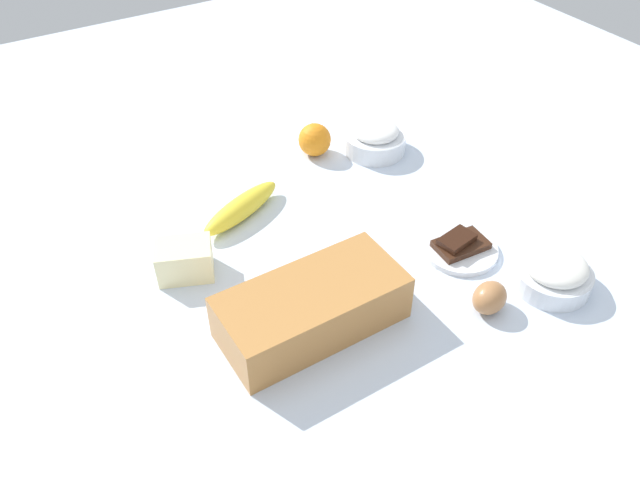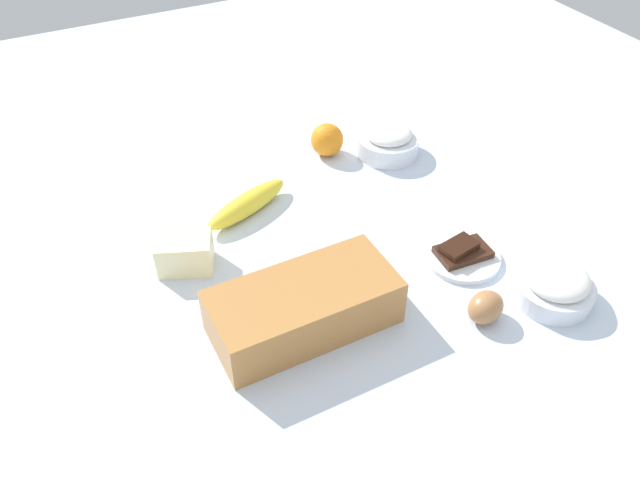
{
  "view_description": "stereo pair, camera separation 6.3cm",
  "coord_description": "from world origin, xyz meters",
  "px_view_note": "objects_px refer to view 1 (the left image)",
  "views": [
    {
      "loc": [
        0.42,
        0.69,
        0.74
      ],
      "look_at": [
        0.0,
        0.0,
        0.04
      ],
      "focal_mm": 35.66,
      "sensor_mm": 36.0,
      "label": 1
    },
    {
      "loc": [
        0.36,
        0.72,
        0.74
      ],
      "look_at": [
        0.0,
        0.0,
        0.04
      ],
      "focal_mm": 35.66,
      "sensor_mm": 36.0,
      "label": 2
    }
  ],
  "objects_px": {
    "sugar_bowl": "(375,138)",
    "banana": "(241,208)",
    "loaf_pan": "(312,307)",
    "egg_near_butter": "(490,298)",
    "butter_block": "(185,260)",
    "orange_fruit": "(315,140)",
    "chocolate_plate": "(460,247)",
    "flour_bowl": "(554,273)"
  },
  "relations": [
    {
      "from": "flour_bowl",
      "to": "banana",
      "type": "relative_size",
      "value": 0.66
    },
    {
      "from": "sugar_bowl",
      "to": "egg_near_butter",
      "type": "relative_size",
      "value": 2.06
    },
    {
      "from": "sugar_bowl",
      "to": "banana",
      "type": "height_order",
      "value": "sugar_bowl"
    },
    {
      "from": "banana",
      "to": "butter_block",
      "type": "relative_size",
      "value": 2.11
    },
    {
      "from": "loaf_pan",
      "to": "chocolate_plate",
      "type": "relative_size",
      "value": 2.16
    },
    {
      "from": "banana",
      "to": "orange_fruit",
      "type": "distance_m",
      "value": 0.25
    },
    {
      "from": "chocolate_plate",
      "to": "sugar_bowl",
      "type": "bearing_deg",
      "value": -99.86
    },
    {
      "from": "flour_bowl",
      "to": "butter_block",
      "type": "distance_m",
      "value": 0.6
    },
    {
      "from": "loaf_pan",
      "to": "orange_fruit",
      "type": "relative_size",
      "value": 4.13
    },
    {
      "from": "loaf_pan",
      "to": "orange_fruit",
      "type": "height_order",
      "value": "loaf_pan"
    },
    {
      "from": "banana",
      "to": "butter_block",
      "type": "xyz_separation_m",
      "value": [
        0.15,
        0.09,
        0.01
      ]
    },
    {
      "from": "egg_near_butter",
      "to": "chocolate_plate",
      "type": "bearing_deg",
      "value": -112.22
    },
    {
      "from": "orange_fruit",
      "to": "butter_block",
      "type": "height_order",
      "value": "orange_fruit"
    },
    {
      "from": "orange_fruit",
      "to": "butter_block",
      "type": "bearing_deg",
      "value": 28.3
    },
    {
      "from": "orange_fruit",
      "to": "egg_near_butter",
      "type": "distance_m",
      "value": 0.52
    },
    {
      "from": "sugar_bowl",
      "to": "egg_near_butter",
      "type": "distance_m",
      "value": 0.48
    },
    {
      "from": "loaf_pan",
      "to": "orange_fruit",
      "type": "distance_m",
      "value": 0.48
    },
    {
      "from": "sugar_bowl",
      "to": "banana",
      "type": "relative_size",
      "value": 0.68
    },
    {
      "from": "sugar_bowl",
      "to": "butter_block",
      "type": "distance_m",
      "value": 0.5
    },
    {
      "from": "chocolate_plate",
      "to": "egg_near_butter",
      "type": "bearing_deg",
      "value": 67.78
    },
    {
      "from": "orange_fruit",
      "to": "banana",
      "type": "bearing_deg",
      "value": 26.16
    },
    {
      "from": "banana",
      "to": "butter_block",
      "type": "bearing_deg",
      "value": 31.43
    },
    {
      "from": "egg_near_butter",
      "to": "loaf_pan",
      "type": "bearing_deg",
      "value": -24.12
    },
    {
      "from": "loaf_pan",
      "to": "egg_near_butter",
      "type": "relative_size",
      "value": 4.5
    },
    {
      "from": "loaf_pan",
      "to": "sugar_bowl",
      "type": "height_order",
      "value": "loaf_pan"
    },
    {
      "from": "sugar_bowl",
      "to": "egg_near_butter",
      "type": "bearing_deg",
      "value": 76.65
    },
    {
      "from": "loaf_pan",
      "to": "sugar_bowl",
      "type": "bearing_deg",
      "value": -136.54
    },
    {
      "from": "sugar_bowl",
      "to": "chocolate_plate",
      "type": "distance_m",
      "value": 0.35
    },
    {
      "from": "butter_block",
      "to": "loaf_pan",
      "type": "bearing_deg",
      "value": 119.79
    },
    {
      "from": "butter_block",
      "to": "chocolate_plate",
      "type": "xyz_separation_m",
      "value": [
        -0.42,
        0.2,
        -0.02
      ]
    },
    {
      "from": "loaf_pan",
      "to": "orange_fruit",
      "type": "xyz_separation_m",
      "value": [
        -0.25,
        -0.41,
        -0.01
      ]
    },
    {
      "from": "orange_fruit",
      "to": "butter_block",
      "type": "distance_m",
      "value": 0.42
    },
    {
      "from": "loaf_pan",
      "to": "chocolate_plate",
      "type": "xyz_separation_m",
      "value": [
        -0.31,
        -0.01,
        -0.03
      ]
    },
    {
      "from": "butter_block",
      "to": "flour_bowl",
      "type": "bearing_deg",
      "value": 145.85
    },
    {
      "from": "sugar_bowl",
      "to": "chocolate_plate",
      "type": "xyz_separation_m",
      "value": [
        0.06,
        0.34,
        -0.02
      ]
    },
    {
      "from": "flour_bowl",
      "to": "egg_near_butter",
      "type": "xyz_separation_m",
      "value": [
        0.12,
        -0.01,
        -0.0
      ]
    },
    {
      "from": "banana",
      "to": "loaf_pan",
      "type": "bearing_deg",
      "value": 84.91
    },
    {
      "from": "sugar_bowl",
      "to": "banana",
      "type": "xyz_separation_m",
      "value": [
        0.34,
        0.05,
        -0.01
      ]
    },
    {
      "from": "loaf_pan",
      "to": "banana",
      "type": "distance_m",
      "value": 0.3
    },
    {
      "from": "banana",
      "to": "egg_near_butter",
      "type": "bearing_deg",
      "value": 118.9
    },
    {
      "from": "egg_near_butter",
      "to": "butter_block",
      "type": "bearing_deg",
      "value": -40.82
    },
    {
      "from": "egg_near_butter",
      "to": "orange_fruit",
      "type": "bearing_deg",
      "value": -89.64
    }
  ]
}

